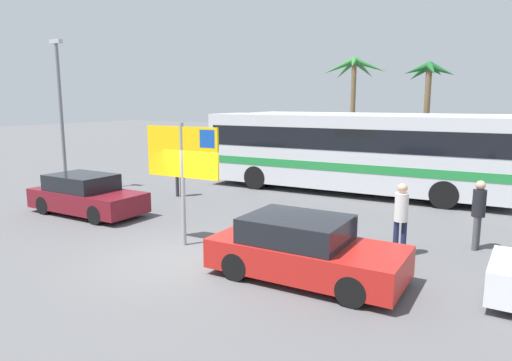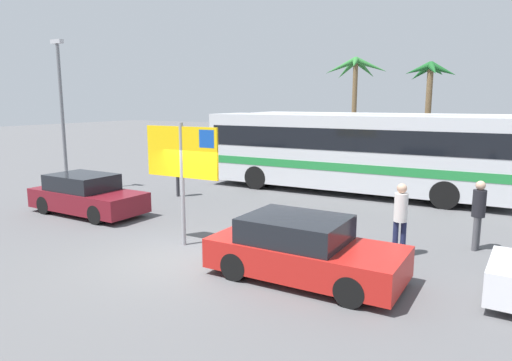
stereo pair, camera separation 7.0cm
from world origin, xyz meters
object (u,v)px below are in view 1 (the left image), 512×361
at_px(car_maroon, 86,195).
at_px(car_red, 304,249).
at_px(pedestrian_by_bus, 479,209).
at_px(bus_rear_coach, 377,144).
at_px(ferry_sign, 184,157).
at_px(pedestrian_near_sign, 401,213).
at_px(pedestrian_crossing_lot, 179,170).
at_px(bus_front_coach, 350,150).

bearing_deg(car_maroon, car_red, -9.23).
xyz_separation_m(car_maroon, pedestrian_by_bus, (11.65, 2.17, 0.42)).
height_order(bus_rear_coach, ferry_sign, ferry_sign).
xyz_separation_m(car_red, pedestrian_near_sign, (1.49, 2.43, 0.43)).
height_order(ferry_sign, car_maroon, ferry_sign).
bearing_deg(ferry_sign, pedestrian_crossing_lot, 129.47).
distance_m(ferry_sign, car_maroon, 5.37).
bearing_deg(bus_front_coach, car_maroon, -130.50).
relative_size(pedestrian_near_sign, pedestrian_by_bus, 1.01).
height_order(pedestrian_near_sign, pedestrian_crossing_lot, pedestrian_near_sign).
distance_m(car_red, pedestrian_near_sign, 2.88).
bearing_deg(pedestrian_crossing_lot, bus_front_coach, 102.88).
distance_m(bus_front_coach, pedestrian_near_sign, 7.83).
bearing_deg(bus_rear_coach, bus_front_coach, -95.28).
bearing_deg(bus_rear_coach, pedestrian_crossing_lot, -129.80).
distance_m(bus_front_coach, pedestrian_by_bus, 7.54).
bearing_deg(ferry_sign, bus_rear_coach, 80.75).
bearing_deg(ferry_sign, bus_front_coach, 79.40).
relative_size(car_red, pedestrian_by_bus, 2.30).
distance_m(pedestrian_near_sign, pedestrian_by_bus, 2.16).
distance_m(car_maroon, pedestrian_crossing_lot, 3.90).
relative_size(ferry_sign, car_maroon, 0.77).
distance_m(pedestrian_by_bus, pedestrian_crossing_lot, 10.83).
relative_size(ferry_sign, pedestrian_crossing_lot, 1.79).
relative_size(bus_rear_coach, car_maroon, 2.93).
distance_m(car_red, pedestrian_crossing_lot, 9.38).
xyz_separation_m(ferry_sign, pedestrian_by_bus, (6.68, 3.28, -1.27)).
height_order(car_red, pedestrian_crossing_lot, pedestrian_crossing_lot).
height_order(car_maroon, pedestrian_crossing_lot, pedestrian_crossing_lot).
height_order(bus_front_coach, car_maroon, bus_front_coach).
relative_size(bus_front_coach, pedestrian_crossing_lot, 6.82).
relative_size(bus_rear_coach, car_red, 2.97).
bearing_deg(pedestrian_near_sign, car_red, 133.71).
bearing_deg(pedestrian_crossing_lot, pedestrian_near_sign, 49.41).
relative_size(bus_rear_coach, ferry_sign, 3.80).
bearing_deg(bus_rear_coach, car_maroon, -122.31).
distance_m(ferry_sign, pedestrian_crossing_lot, 6.45).
relative_size(bus_rear_coach, pedestrian_by_bus, 6.83).
bearing_deg(pedestrian_crossing_lot, ferry_sign, 17.51).
relative_size(ferry_sign, pedestrian_by_bus, 1.80).
xyz_separation_m(car_maroon, pedestrian_crossing_lot, (0.94, 3.76, 0.42)).
distance_m(bus_front_coach, ferry_sign, 8.99).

